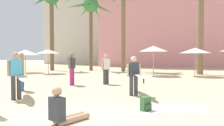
{
  "coord_description": "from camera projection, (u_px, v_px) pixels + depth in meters",
  "views": [
    {
      "loc": [
        2.33,
        -4.25,
        1.65
      ],
      "look_at": [
        0.13,
        4.42,
        1.33
      ],
      "focal_mm": 33.98,
      "sensor_mm": 36.0,
      "label": 1
    }
  ],
  "objects": [
    {
      "name": "cafe_umbrella_0",
      "position": [
        48.0,
        51.0,
        19.14
      ],
      "size": [
        2.11,
        2.11,
        2.2
      ],
      "color": "gray",
      "rests_on": "ground"
    },
    {
      "name": "beach_towel",
      "position": [
        174.0,
        109.0,
        6.46
      ],
      "size": [
        2.21,
        1.62,
        0.01
      ],
      "primitive_type": "cube",
      "rotation": [
        0.0,
        0.0,
        0.36
      ],
      "color": "white",
      "rests_on": "ground"
    },
    {
      "name": "person_near_right",
      "position": [
        22.0,
        70.0,
        9.87
      ],
      "size": [
        0.42,
        0.55,
        1.78
      ],
      "rotation": [
        0.0,
        0.0,
        0.59
      ],
      "color": "blue",
      "rests_on": "ground"
    },
    {
      "name": "person_mid_center",
      "position": [
        64.0,
        111.0,
        5.1
      ],
      "size": [
        0.79,
        1.06,
        0.94
      ],
      "rotation": [
        0.0,
        0.0,
        1.11
      ],
      "color": "tan",
      "rests_on": "ground"
    },
    {
      "name": "person_mid_right",
      "position": [
        18.0,
        74.0,
        8.01
      ],
      "size": [
        2.02,
        2.2,
        1.78
      ],
      "rotation": [
        0.0,
        0.0,
        2.44
      ],
      "color": "#3D3D42",
      "rests_on": "ground"
    },
    {
      "name": "cafe_umbrella_4",
      "position": [
        195.0,
        51.0,
        16.74
      ],
      "size": [
        2.37,
        2.37,
        2.25
      ],
      "color": "gray",
      "rests_on": "ground"
    },
    {
      "name": "person_far_right",
      "position": [
        106.0,
        68.0,
        12.08
      ],
      "size": [
        0.45,
        0.53,
        1.72
      ],
      "rotation": [
        0.0,
        0.0,
        5.62
      ],
      "color": "#3D3D42",
      "rests_on": "ground"
    },
    {
      "name": "cafe_umbrella_5",
      "position": [
        153.0,
        49.0,
        17.15
      ],
      "size": [
        2.32,
        2.32,
        2.42
      ],
      "color": "gray",
      "rests_on": "ground"
    },
    {
      "name": "person_far_left",
      "position": [
        134.0,
        74.0,
        8.8
      ],
      "size": [
        1.57,
        2.82,
        1.62
      ],
      "rotation": [
        0.0,
        0.0,
        2.07
      ],
      "color": "#3D3D42",
      "rests_on": "ground"
    },
    {
      "name": "palm_tree_far_left",
      "position": [
        91.0,
        10.0,
        22.97
      ],
      "size": [
        4.7,
        5.23,
        8.0
      ],
      "color": "brown",
      "rests_on": "ground"
    },
    {
      "name": "person_near_left",
      "position": [
        72.0,
        67.0,
        11.68
      ],
      "size": [
        0.26,
        0.61,
        1.79
      ],
      "rotation": [
        0.0,
        0.0,
        3.06
      ],
      "color": "#B7337F",
      "rests_on": "ground"
    },
    {
      "name": "backpack",
      "position": [
        146.0,
        104.0,
        6.29
      ],
      "size": [
        0.35,
        0.35,
        0.42
      ],
      "rotation": [
        0.0,
        0.0,
        5.56
      ],
      "color": "#39663B",
      "rests_on": "ground"
    },
    {
      "name": "cafe_umbrella_2",
      "position": [
        26.0,
        52.0,
        20.05
      ],
      "size": [
        2.52,
        2.52,
        2.2
      ],
      "color": "gray",
      "rests_on": "ground"
    },
    {
      "name": "hotel_pink",
      "position": [
        175.0,
        7.0,
        33.39
      ],
      "size": [
        22.04,
        10.32,
        18.49
      ],
      "primitive_type": "cube",
      "color": "pink",
      "rests_on": "ground"
    },
    {
      "name": "palm_tree_right",
      "position": [
        51.0,
        5.0,
        23.01
      ],
      "size": [
        4.97,
        4.76,
        8.89
      ],
      "color": "brown",
      "rests_on": "ground"
    }
  ]
}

